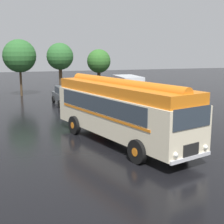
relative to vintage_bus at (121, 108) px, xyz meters
name	(u,v)px	position (x,y,z in m)	size (l,w,h in m)	color
ground_plane	(126,141)	(0.34, 0.04, -1.89)	(120.00, 120.00, 0.00)	black
vintage_bus	(121,108)	(0.00, 0.00, 0.00)	(5.24, 10.37, 3.49)	beige
car_near_left	(65,95)	(-0.86, 13.09, -1.05)	(2.22, 4.33, 1.66)	#4C5156
car_mid_left	(98,94)	(2.21, 12.84, -1.05)	(2.37, 4.39, 1.66)	maroon
box_van	(130,88)	(5.20, 12.13, -0.53)	(2.44, 5.82, 2.50)	#B2B7BC
tree_left_of_centre	(19,56)	(-4.68, 20.17, 2.41)	(3.57, 3.57, 6.13)	#4C3823
tree_centre	(60,57)	(-0.37, 19.06, 2.35)	(2.92, 2.92, 5.75)	#4C3823
tree_right_of_centre	(99,62)	(4.56, 20.88, 1.67)	(2.82, 2.82, 5.08)	#4C3823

